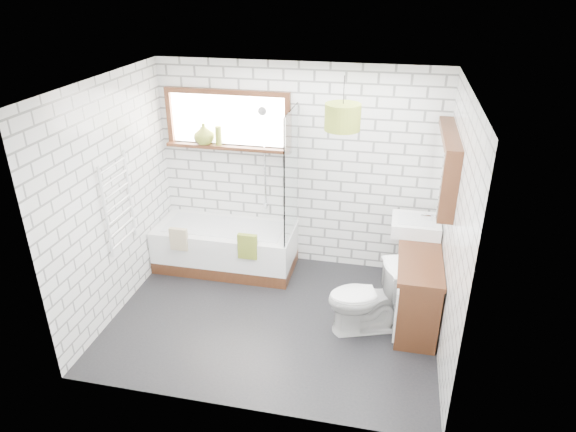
% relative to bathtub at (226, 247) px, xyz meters
% --- Properties ---
extents(floor, '(3.40, 2.60, 0.01)m').
position_rel_bathtub_xyz_m(floor, '(0.84, -0.92, -0.28)').
color(floor, black).
rests_on(floor, ground).
extents(ceiling, '(3.40, 2.60, 0.01)m').
position_rel_bathtub_xyz_m(ceiling, '(0.84, -0.92, 2.23)').
color(ceiling, white).
rests_on(ceiling, ground).
extents(wall_back, '(3.40, 0.01, 2.50)m').
position_rel_bathtub_xyz_m(wall_back, '(0.84, 0.38, 0.97)').
color(wall_back, white).
rests_on(wall_back, ground).
extents(wall_front, '(3.40, 0.01, 2.50)m').
position_rel_bathtub_xyz_m(wall_front, '(0.84, -2.23, 0.97)').
color(wall_front, white).
rests_on(wall_front, ground).
extents(wall_left, '(0.01, 2.60, 2.50)m').
position_rel_bathtub_xyz_m(wall_left, '(-0.87, -0.92, 0.97)').
color(wall_left, white).
rests_on(wall_left, ground).
extents(wall_right, '(0.01, 2.60, 2.50)m').
position_rel_bathtub_xyz_m(wall_right, '(2.54, -0.92, 0.97)').
color(wall_right, white).
rests_on(wall_right, ground).
extents(window, '(1.52, 0.16, 0.68)m').
position_rel_bathtub_xyz_m(window, '(-0.01, 0.34, 1.52)').
color(window, '#381C0F').
rests_on(window, wall_back).
extents(towel_radiator, '(0.06, 0.52, 1.00)m').
position_rel_bathtub_xyz_m(towel_radiator, '(-0.82, -0.92, 0.92)').
color(towel_radiator, white).
rests_on(towel_radiator, wall_left).
extents(mirror_cabinet, '(0.16, 1.20, 0.70)m').
position_rel_bathtub_xyz_m(mirror_cabinet, '(2.46, -0.32, 1.37)').
color(mirror_cabinet, '#381C0F').
rests_on(mirror_cabinet, wall_right).
extents(shower_riser, '(0.02, 0.02, 1.30)m').
position_rel_bathtub_xyz_m(shower_riser, '(0.44, 0.34, 1.07)').
color(shower_riser, silver).
rests_on(shower_riser, wall_back).
extents(bathtub, '(1.70, 0.75, 0.55)m').
position_rel_bathtub_xyz_m(bathtub, '(0.00, 0.00, 0.00)').
color(bathtub, white).
rests_on(bathtub, floor).
extents(shower_screen, '(0.02, 0.72, 1.50)m').
position_rel_bathtub_xyz_m(shower_screen, '(0.83, 0.00, 1.03)').
color(shower_screen, white).
rests_on(shower_screen, bathtub).
extents(towel_green, '(0.22, 0.06, 0.31)m').
position_rel_bathtub_xyz_m(towel_green, '(0.40, -0.38, 0.26)').
color(towel_green, olive).
rests_on(towel_green, bathtub).
extents(towel_beige, '(0.21, 0.05, 0.28)m').
position_rel_bathtub_xyz_m(towel_beige, '(-0.44, -0.38, 0.26)').
color(towel_beige, tan).
rests_on(towel_beige, bathtub).
extents(vanity, '(0.44, 1.36, 0.78)m').
position_rel_bathtub_xyz_m(vanity, '(2.32, -0.52, 0.11)').
color(vanity, '#381C0F').
rests_on(vanity, floor).
extents(basin, '(0.53, 0.46, 0.15)m').
position_rel_bathtub_xyz_m(basin, '(2.26, -0.09, 0.58)').
color(basin, white).
rests_on(basin, vanity).
extents(tap, '(0.04, 0.04, 0.17)m').
position_rel_bathtub_xyz_m(tap, '(2.42, -0.09, 0.64)').
color(tap, silver).
rests_on(tap, vanity).
extents(toilet, '(0.66, 0.86, 0.78)m').
position_rel_bathtub_xyz_m(toilet, '(1.80, -0.92, 0.11)').
color(toilet, white).
rests_on(toilet, floor).
extents(vase_olive, '(0.25, 0.25, 0.25)m').
position_rel_bathtub_xyz_m(vase_olive, '(-0.30, 0.31, 1.33)').
color(vase_olive, olive).
rests_on(vase_olive, window).
extents(vase_dark, '(0.22, 0.22, 0.21)m').
position_rel_bathtub_xyz_m(vase_dark, '(-0.33, 0.31, 1.31)').
color(vase_dark, black).
rests_on(vase_dark, window).
extents(bottle, '(0.08, 0.08, 0.23)m').
position_rel_bathtub_xyz_m(bottle, '(-0.12, 0.31, 1.32)').
color(bottle, olive).
rests_on(bottle, window).
extents(pendant, '(0.36, 0.36, 0.26)m').
position_rel_bathtub_xyz_m(pendant, '(1.42, -0.37, 1.82)').
color(pendant, olive).
rests_on(pendant, ceiling).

